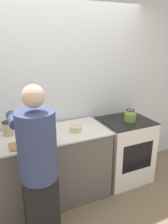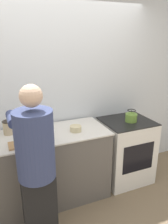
{
  "view_description": "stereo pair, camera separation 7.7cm",
  "coord_description": "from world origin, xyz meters",
  "px_view_note": "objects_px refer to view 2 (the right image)",
  "views": [
    {
      "loc": [
        -0.89,
        -2.07,
        2.05
      ],
      "look_at": [
        0.17,
        0.23,
        1.19
      ],
      "focal_mm": 35.0,
      "sensor_mm": 36.0,
      "label": 1
    },
    {
      "loc": [
        -0.82,
        -2.1,
        2.05
      ],
      "look_at": [
        0.17,
        0.23,
        1.19
      ],
      "focal_mm": 35.0,
      "sensor_mm": 36.0,
      "label": 2
    }
  ],
  "objects_px": {
    "person": "(36,165)",
    "bowl_prep": "(76,129)",
    "cutting_board": "(26,143)",
    "knife": "(26,142)",
    "kettle": "(131,117)",
    "canister_jar": "(8,127)",
    "oven": "(125,150)"
  },
  "relations": [
    {
      "from": "oven",
      "to": "cutting_board",
      "type": "xyz_separation_m",
      "value": [
        -1.43,
        -0.17,
        0.48
      ]
    },
    {
      "from": "person",
      "to": "bowl_prep",
      "type": "distance_m",
      "value": 0.8
    },
    {
      "from": "person",
      "to": "canister_jar",
      "type": "height_order",
      "value": "person"
    },
    {
      "from": "cutting_board",
      "to": "canister_jar",
      "type": "xyz_separation_m",
      "value": [
        -0.15,
        0.36,
        0.08
      ]
    },
    {
      "from": "oven",
      "to": "person",
      "type": "bearing_deg",
      "value": -157.61
    },
    {
      "from": "cutting_board",
      "to": "person",
      "type": "bearing_deg",
      "value": -86.19
    },
    {
      "from": "oven",
      "to": "bowl_prep",
      "type": "height_order",
      "value": "bowl_prep"
    },
    {
      "from": "canister_jar",
      "to": "kettle",
      "type": "bearing_deg",
      "value": -7.88
    },
    {
      "from": "kettle",
      "to": "bowl_prep",
      "type": "distance_m",
      "value": 0.84
    },
    {
      "from": "person",
      "to": "knife",
      "type": "height_order",
      "value": "person"
    },
    {
      "from": "cutting_board",
      "to": "kettle",
      "type": "height_order",
      "value": "kettle"
    },
    {
      "from": "canister_jar",
      "to": "knife",
      "type": "bearing_deg",
      "value": -66.91
    },
    {
      "from": "person",
      "to": "cutting_board",
      "type": "bearing_deg",
      "value": 93.81
    },
    {
      "from": "oven",
      "to": "person",
      "type": "relative_size",
      "value": 0.56
    },
    {
      "from": "oven",
      "to": "cutting_board",
      "type": "bearing_deg",
      "value": -173.17
    },
    {
      "from": "person",
      "to": "kettle",
      "type": "xyz_separation_m",
      "value": [
        1.44,
        0.54,
        0.1
      ]
    },
    {
      "from": "person",
      "to": "kettle",
      "type": "height_order",
      "value": "person"
    },
    {
      "from": "knife",
      "to": "canister_jar",
      "type": "distance_m",
      "value": 0.38
    },
    {
      "from": "person",
      "to": "knife",
      "type": "distance_m",
      "value": 0.42
    },
    {
      "from": "knife",
      "to": "oven",
      "type": "bearing_deg",
      "value": 28.15
    },
    {
      "from": "cutting_board",
      "to": "knife",
      "type": "distance_m",
      "value": 0.02
    },
    {
      "from": "knife",
      "to": "kettle",
      "type": "relative_size",
      "value": 1.17
    },
    {
      "from": "bowl_prep",
      "to": "kettle",
      "type": "bearing_deg",
      "value": 0.94
    },
    {
      "from": "oven",
      "to": "bowl_prep",
      "type": "bearing_deg",
      "value": -176.26
    },
    {
      "from": "oven",
      "to": "knife",
      "type": "relative_size",
      "value": 4.76
    },
    {
      "from": "oven",
      "to": "person",
      "type": "distance_m",
      "value": 1.58
    },
    {
      "from": "bowl_prep",
      "to": "canister_jar",
      "type": "relative_size",
      "value": 0.86
    },
    {
      "from": "oven",
      "to": "canister_jar",
      "type": "distance_m",
      "value": 1.69
    },
    {
      "from": "knife",
      "to": "kettle",
      "type": "xyz_separation_m",
      "value": [
        1.47,
        0.12,
        0.05
      ]
    },
    {
      "from": "bowl_prep",
      "to": "canister_jar",
      "type": "xyz_separation_m",
      "value": [
        -0.78,
        0.24,
        0.05
      ]
    },
    {
      "from": "oven",
      "to": "kettle",
      "type": "height_order",
      "value": "kettle"
    },
    {
      "from": "person",
      "to": "kettle",
      "type": "relative_size",
      "value": 10.02
    }
  ]
}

